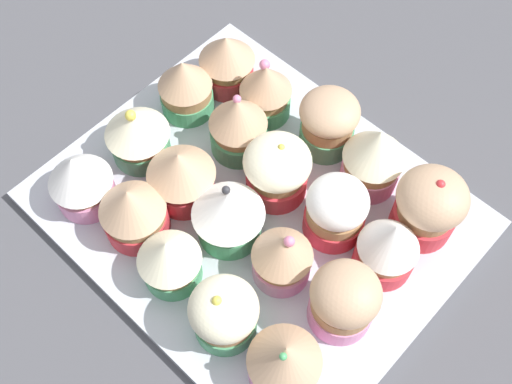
# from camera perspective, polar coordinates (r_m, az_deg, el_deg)

# --- Properties ---
(ground_plane) EXTENTS (1.80, 1.80, 0.03)m
(ground_plane) POSITION_cam_1_polar(r_m,az_deg,el_deg) (0.64, -0.00, -2.54)
(ground_plane) COLOR #4C4C51
(baking_tray) EXTENTS (0.32, 0.38, 0.01)m
(baking_tray) POSITION_cam_1_polar(r_m,az_deg,el_deg) (0.62, -0.00, -1.65)
(baking_tray) COLOR silver
(baking_tray) RESTS_ON ground_plane
(cupcake_0) EXTENTS (0.06, 0.06, 0.07)m
(cupcake_0) POSITION_cam_1_polar(r_m,az_deg,el_deg) (0.52, 2.60, -15.03)
(cupcake_0) COLOR pink
(cupcake_0) RESTS_ON baking_tray
(cupcake_1) EXTENTS (0.06, 0.06, 0.07)m
(cupcake_1) POSITION_cam_1_polar(r_m,az_deg,el_deg) (0.54, 7.95, -9.65)
(cupcake_1) COLOR pink
(cupcake_1) RESTS_ON baking_tray
(cupcake_2) EXTENTS (0.06, 0.06, 0.08)m
(cupcake_2) POSITION_cam_1_polar(r_m,az_deg,el_deg) (0.57, 11.89, -4.87)
(cupcake_2) COLOR #D1333D
(cupcake_2) RESTS_ON baking_tray
(cupcake_3) EXTENTS (0.07, 0.07, 0.08)m
(cupcake_3) POSITION_cam_1_polar(r_m,az_deg,el_deg) (0.59, 15.37, -1.19)
(cupcake_3) COLOR #D1333D
(cupcake_3) RESTS_ON baking_tray
(cupcake_4) EXTENTS (0.06, 0.06, 0.07)m
(cupcake_4) POSITION_cam_1_polar(r_m,az_deg,el_deg) (0.54, -2.90, -10.91)
(cupcake_4) COLOR #4C9E6B
(cupcake_4) RESTS_ON baking_tray
(cupcake_5) EXTENTS (0.06, 0.06, 0.07)m
(cupcake_5) POSITION_cam_1_polar(r_m,az_deg,el_deg) (0.56, 2.39, -5.82)
(cupcake_5) COLOR pink
(cupcake_5) RESTS_ON baking_tray
(cupcake_6) EXTENTS (0.06, 0.06, 0.07)m
(cupcake_6) POSITION_cam_1_polar(r_m,az_deg,el_deg) (0.58, 7.25, -1.61)
(cupcake_6) COLOR #D1333D
(cupcake_6) RESTS_ON baking_tray
(cupcake_7) EXTENTS (0.06, 0.06, 0.08)m
(cupcake_7) POSITION_cam_1_polar(r_m,az_deg,el_deg) (0.61, 10.62, 3.14)
(cupcake_7) COLOR pink
(cupcake_7) RESTS_ON baking_tray
(cupcake_8) EXTENTS (0.06, 0.06, 0.06)m
(cupcake_8) POSITION_cam_1_polar(r_m,az_deg,el_deg) (0.56, -7.84, -6.06)
(cupcake_8) COLOR #4C9E6B
(cupcake_8) RESTS_ON baking_tray
(cupcake_9) EXTENTS (0.07, 0.07, 0.07)m
(cupcake_9) POSITION_cam_1_polar(r_m,az_deg,el_deg) (0.57, -2.52, -2.02)
(cupcake_9) COLOR #4C9E6B
(cupcake_9) RESTS_ON baking_tray
(cupcake_10) EXTENTS (0.07, 0.07, 0.07)m
(cupcake_10) POSITION_cam_1_polar(r_m,az_deg,el_deg) (0.60, 1.92, 2.05)
(cupcake_10) COLOR #D1333D
(cupcake_10) RESTS_ON baking_tray
(cupcake_11) EXTENTS (0.06, 0.06, 0.07)m
(cupcake_11) POSITION_cam_1_polar(r_m,az_deg,el_deg) (0.63, 6.30, 6.53)
(cupcake_11) COLOR #4C9E6B
(cupcake_11) RESTS_ON baking_tray
(cupcake_12) EXTENTS (0.06, 0.06, 0.07)m
(cupcake_12) POSITION_cam_1_polar(r_m,az_deg,el_deg) (0.59, -11.08, -1.67)
(cupcake_12) COLOR #D1333D
(cupcake_12) RESTS_ON baking_tray
(cupcake_13) EXTENTS (0.07, 0.07, 0.07)m
(cupcake_13) POSITION_cam_1_polar(r_m,az_deg,el_deg) (0.60, -6.78, 1.58)
(cupcake_13) COLOR #D1333D
(cupcake_13) RESTS_ON baking_tray
(cupcake_14) EXTENTS (0.06, 0.06, 0.08)m
(cupcake_14) POSITION_cam_1_polar(r_m,az_deg,el_deg) (0.62, -1.63, 6.13)
(cupcake_14) COLOR #4C9E6B
(cupcake_14) RESTS_ON baking_tray
(cupcake_15) EXTENTS (0.05, 0.05, 0.07)m
(cupcake_15) POSITION_cam_1_polar(r_m,az_deg,el_deg) (0.65, 0.89, 9.22)
(cupcake_15) COLOR #4C9E6B
(cupcake_15) RESTS_ON baking_tray
(cupcake_16) EXTENTS (0.06, 0.06, 0.07)m
(cupcake_16) POSITION_cam_1_polar(r_m,az_deg,el_deg) (0.61, -15.64, 1.08)
(cupcake_16) COLOR pink
(cupcake_16) RESTS_ON baking_tray
(cupcake_17) EXTENTS (0.06, 0.06, 0.07)m
(cupcake_17) POSITION_cam_1_polar(r_m,az_deg,el_deg) (0.63, -10.71, 5.31)
(cupcake_17) COLOR #4C9E6B
(cupcake_17) RESTS_ON baking_tray
(cupcake_18) EXTENTS (0.06, 0.06, 0.07)m
(cupcake_18) POSITION_cam_1_polar(r_m,az_deg,el_deg) (0.66, -6.42, 9.51)
(cupcake_18) COLOR #4C9E6B
(cupcake_18) RESTS_ON baking_tray
(cupcake_19) EXTENTS (0.06, 0.06, 0.07)m
(cupcake_19) POSITION_cam_1_polar(r_m,az_deg,el_deg) (0.68, -2.64, 11.80)
(cupcake_19) COLOR #D1333D
(cupcake_19) RESTS_ON baking_tray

